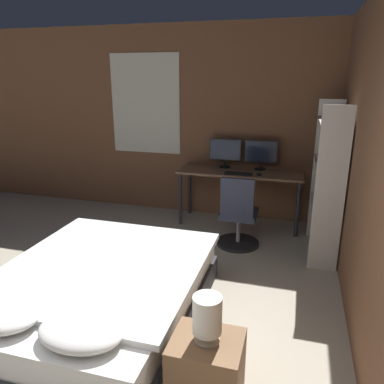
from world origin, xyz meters
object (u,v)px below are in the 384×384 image
(office_chair, at_px, (238,220))
(keyboard, at_px, (238,174))
(bed, at_px, (100,295))
(bedside_lamp, at_px, (207,316))
(desk, at_px, (240,178))
(nightstand, at_px, (206,373))
(computer_mouse, at_px, (259,175))
(bookshelf, at_px, (328,177))
(monitor_left, at_px, (225,151))
(monitor_right, at_px, (261,153))

(office_chair, bearing_deg, keyboard, 100.55)
(bed, relative_size, office_chair, 2.25)
(bedside_lamp, bearing_deg, desk, 95.44)
(nightstand, distance_m, bedside_lamp, 0.42)
(bed, xyz_separation_m, computer_mouse, (1.04, 2.33, 0.54))
(bed, distance_m, bookshelf, 2.66)
(bedside_lamp, distance_m, desk, 3.10)
(nightstand, bearing_deg, keyboard, 95.75)
(nightstand, height_order, monitor_left, monitor_left)
(nightstand, relative_size, bookshelf, 0.28)
(bedside_lamp, distance_m, computer_mouse, 2.92)
(monitor_left, bearing_deg, desk, -35.05)
(nightstand, relative_size, keyboard, 1.34)
(monitor_left, xyz_separation_m, computer_mouse, (0.52, -0.35, -0.21))
(monitor_left, bearing_deg, monitor_right, 0.00)
(computer_mouse, bearing_deg, bedside_lamp, -89.56)
(bedside_lamp, height_order, bookshelf, bookshelf)
(bookshelf, bearing_deg, nightstand, -108.20)
(nightstand, xyz_separation_m, monitor_right, (-0.04, 3.26, 0.76))
(computer_mouse, bearing_deg, office_chair, -106.77)
(bedside_lamp, bearing_deg, monitor_left, 99.45)
(nightstand, bearing_deg, monitor_left, 99.45)
(monitor_left, distance_m, office_chair, 1.17)
(monitor_right, bearing_deg, monitor_left, 180.00)
(monitor_right, bearing_deg, keyboard, -125.75)
(bedside_lamp, relative_size, computer_mouse, 4.28)
(bed, bearing_deg, nightstand, -28.74)
(computer_mouse, bearing_deg, monitor_right, 93.69)
(monitor_right, relative_size, keyboard, 1.24)
(bedside_lamp, relative_size, monitor_left, 0.67)
(desk, bearing_deg, bed, -107.08)
(monitor_right, bearing_deg, computer_mouse, -86.31)
(bed, xyz_separation_m, nightstand, (1.06, -0.58, -0.00))
(computer_mouse, xyz_separation_m, office_chair, (-0.17, -0.56, -0.44))
(bedside_lamp, xyz_separation_m, office_chair, (-0.19, 2.36, -0.31))
(nightstand, height_order, computer_mouse, computer_mouse)
(monitor_left, bearing_deg, office_chair, -68.66)
(bedside_lamp, height_order, office_chair, office_chair)
(bookshelf, bearing_deg, monitor_right, 132.94)
(keyboard, bearing_deg, monitor_right, 54.25)
(computer_mouse, relative_size, office_chair, 0.08)
(bedside_lamp, relative_size, monitor_right, 0.67)
(desk, relative_size, monitor_left, 3.72)
(computer_mouse, bearing_deg, nightstand, -89.56)
(keyboard, relative_size, office_chair, 0.40)
(nightstand, distance_m, keyboard, 2.98)
(bookshelf, bearing_deg, office_chair, -179.05)
(computer_mouse, height_order, office_chair, office_chair)
(computer_mouse, bearing_deg, bed, -114.05)
(desk, distance_m, computer_mouse, 0.34)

